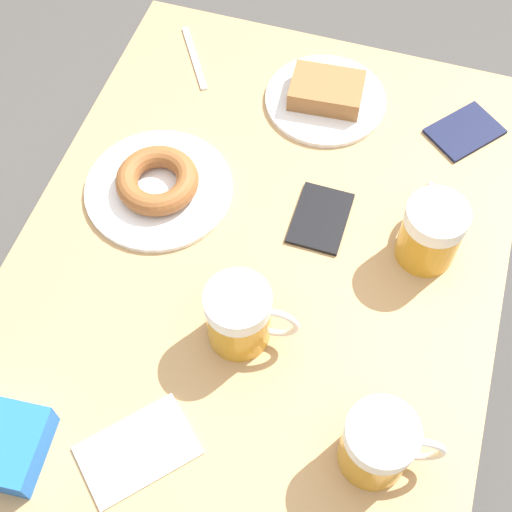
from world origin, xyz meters
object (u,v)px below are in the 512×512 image
object	(u,v)px
beer_mug_left	(431,231)
passport_near_edge	(320,218)
napkin_folded	(138,450)
beer_mug_right	(240,316)
passport_far_edge	(465,131)
fork	(194,58)
plate_with_donut	(158,184)
plate_with_cake	(326,95)
beer_mug_center	(379,445)

from	to	relation	value
beer_mug_left	passport_near_edge	xyz separation A→B (m)	(0.18, -0.01, -0.06)
napkin_folded	beer_mug_right	bearing A→B (deg)	-111.05
beer_mug_left	passport_far_edge	size ratio (longest dim) A/B	0.90
fork	napkin_folded	bearing A→B (deg)	103.92
plate_with_donut	beer_mug_right	distance (m)	0.31
plate_with_cake	beer_mug_right	bearing A→B (deg)	89.44
beer_mug_left	beer_mug_center	size ratio (longest dim) A/B	0.99
plate_with_donut	passport_far_edge	distance (m)	0.56
napkin_folded	passport_far_edge	bearing A→B (deg)	-115.91
plate_with_cake	passport_far_edge	distance (m)	0.26
beer_mug_right	passport_near_edge	world-z (taller)	beer_mug_right
plate_with_donut	plate_with_cake	bearing A→B (deg)	-128.01
beer_mug_center	beer_mug_right	size ratio (longest dim) A/B	1.00
plate_with_donut	fork	size ratio (longest dim) A/B	1.67
napkin_folded	beer_mug_center	bearing A→B (deg)	-164.16
plate_with_donut	beer_mug_left	size ratio (longest dim) A/B	1.84
fork	plate_with_donut	bearing A→B (deg)	98.97
beer_mug_left	beer_mug_center	world-z (taller)	same
plate_with_cake	passport_near_edge	bearing A→B (deg)	102.62
napkin_folded	passport_near_edge	xyz separation A→B (m)	(-0.15, -0.45, 0.00)
beer_mug_left	napkin_folded	xyz separation A→B (m)	(0.32, 0.44, -0.06)
plate_with_donut	fork	xyz separation A→B (m)	(0.05, -0.32, -0.02)
beer_mug_left	passport_far_edge	bearing A→B (deg)	-95.31
beer_mug_left	passport_near_edge	size ratio (longest dim) A/B	1.09
plate_with_cake	beer_mug_right	xyz separation A→B (m)	(0.00, 0.50, 0.04)
plate_with_cake	fork	bearing A→B (deg)	-6.98
beer_mug_right	beer_mug_center	bearing A→B (deg)	151.98
napkin_folded	passport_near_edge	world-z (taller)	passport_near_edge
passport_far_edge	plate_with_cake	bearing A→B (deg)	0.39
beer_mug_center	fork	distance (m)	0.83
plate_with_cake	beer_mug_right	size ratio (longest dim) A/B	1.61
plate_with_cake	napkin_folded	distance (m)	0.72
beer_mug_left	fork	world-z (taller)	beer_mug_left
fork	passport_far_edge	xyz separation A→B (m)	(-0.53, 0.03, 0.00)
beer_mug_right	plate_with_cake	bearing A→B (deg)	-90.56
passport_far_edge	beer_mug_right	bearing A→B (deg)	62.13
beer_mug_left	passport_near_edge	distance (m)	0.19
beer_mug_right	beer_mug_left	bearing A→B (deg)	-136.31
plate_with_cake	plate_with_donut	xyz separation A→B (m)	(0.22, 0.28, 0.00)
napkin_folded	plate_with_donut	bearing A→B (deg)	-72.53
plate_with_cake	beer_mug_center	bearing A→B (deg)	110.13
passport_far_edge	fork	bearing A→B (deg)	-3.39
beer_mug_left	beer_mug_center	bearing A→B (deg)	88.99
beer_mug_center	plate_with_donut	bearing A→B (deg)	-36.98
beer_mug_center	beer_mug_right	xyz separation A→B (m)	(0.23, -0.12, 0.00)
plate_with_cake	beer_mug_center	world-z (taller)	beer_mug_center
plate_with_cake	plate_with_donut	world-z (taller)	same
plate_with_donut	beer_mug_right	xyz separation A→B (m)	(-0.22, 0.21, 0.04)
fork	passport_near_edge	distance (m)	0.44
beer_mug_right	fork	xyz separation A→B (m)	(0.27, -0.53, -0.06)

